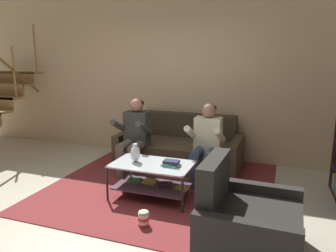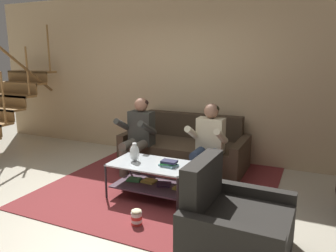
{
  "view_description": "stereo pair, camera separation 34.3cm",
  "coord_description": "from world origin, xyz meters",
  "px_view_note": "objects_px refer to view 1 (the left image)",
  "views": [
    {
      "loc": [
        1.91,
        -3.12,
        1.82
      ],
      "look_at": [
        0.47,
        0.84,
        0.9
      ],
      "focal_mm": 35.0,
      "sensor_mm": 36.0,
      "label": 1
    },
    {
      "loc": [
        2.23,
        -2.99,
        1.82
      ],
      "look_at": [
        0.47,
        0.84,
        0.9
      ],
      "focal_mm": 35.0,
      "sensor_mm": 36.0,
      "label": 2
    }
  ],
  "objects_px": {
    "couch": "(180,150)",
    "book_stack": "(171,163)",
    "armchair": "(246,224)",
    "person_seated_left": "(134,133)",
    "person_seated_right": "(206,140)",
    "vase": "(135,153)",
    "popcorn_tub": "(144,218)",
    "coffee_table": "(153,175)"
  },
  "relations": [
    {
      "from": "person_seated_left",
      "to": "popcorn_tub",
      "type": "bearing_deg",
      "value": -61.15
    },
    {
      "from": "armchair",
      "to": "coffee_table",
      "type": "bearing_deg",
      "value": 147.2
    },
    {
      "from": "person_seated_left",
      "to": "popcorn_tub",
      "type": "distance_m",
      "value": 1.76
    },
    {
      "from": "vase",
      "to": "popcorn_tub",
      "type": "height_order",
      "value": "vase"
    },
    {
      "from": "person_seated_left",
      "to": "person_seated_right",
      "type": "bearing_deg",
      "value": -0.08
    },
    {
      "from": "person_seated_left",
      "to": "book_stack",
      "type": "relative_size",
      "value": 4.84
    },
    {
      "from": "couch",
      "to": "book_stack",
      "type": "bearing_deg",
      "value": -77.24
    },
    {
      "from": "person_seated_right",
      "to": "vase",
      "type": "xyz_separation_m",
      "value": [
        -0.76,
        -0.75,
        -0.06
      ]
    },
    {
      "from": "person_seated_right",
      "to": "popcorn_tub",
      "type": "distance_m",
      "value": 1.59
    },
    {
      "from": "couch",
      "to": "person_seated_right",
      "type": "relative_size",
      "value": 1.72
    },
    {
      "from": "person_seated_left",
      "to": "popcorn_tub",
      "type": "height_order",
      "value": "person_seated_left"
    },
    {
      "from": "couch",
      "to": "person_seated_right",
      "type": "bearing_deg",
      "value": -45.27
    },
    {
      "from": "couch",
      "to": "coffee_table",
      "type": "height_order",
      "value": "couch"
    },
    {
      "from": "armchair",
      "to": "couch",
      "type": "bearing_deg",
      "value": 121.87
    },
    {
      "from": "couch",
      "to": "vase",
      "type": "distance_m",
      "value": 1.37
    },
    {
      "from": "person_seated_right",
      "to": "popcorn_tub",
      "type": "height_order",
      "value": "person_seated_right"
    },
    {
      "from": "person_seated_left",
      "to": "vase",
      "type": "bearing_deg",
      "value": -63.39
    },
    {
      "from": "couch",
      "to": "book_stack",
      "type": "relative_size",
      "value": 8.23
    },
    {
      "from": "armchair",
      "to": "popcorn_tub",
      "type": "distance_m",
      "value": 1.11
    },
    {
      "from": "couch",
      "to": "vase",
      "type": "xyz_separation_m",
      "value": [
        -0.19,
        -1.32,
        0.3
      ]
    },
    {
      "from": "couch",
      "to": "armchair",
      "type": "height_order",
      "value": "armchair"
    },
    {
      "from": "person_seated_right",
      "to": "armchair",
      "type": "relative_size",
      "value": 1.19
    },
    {
      "from": "coffee_table",
      "to": "book_stack",
      "type": "distance_m",
      "value": 0.32
    },
    {
      "from": "person_seated_right",
      "to": "couch",
      "type": "bearing_deg",
      "value": 134.73
    },
    {
      "from": "person_seated_right",
      "to": "armchair",
      "type": "xyz_separation_m",
      "value": [
        0.76,
        -1.56,
        -0.35
      ]
    },
    {
      "from": "coffee_table",
      "to": "popcorn_tub",
      "type": "height_order",
      "value": "coffee_table"
    },
    {
      "from": "vase",
      "to": "armchair",
      "type": "relative_size",
      "value": 0.25
    },
    {
      "from": "person_seated_right",
      "to": "armchair",
      "type": "bearing_deg",
      "value": -64.05
    },
    {
      "from": "person_seated_right",
      "to": "coffee_table",
      "type": "bearing_deg",
      "value": -125.25
    },
    {
      "from": "person_seated_right",
      "to": "vase",
      "type": "height_order",
      "value": "person_seated_right"
    },
    {
      "from": "person_seated_left",
      "to": "book_stack",
      "type": "distance_m",
      "value": 1.15
    },
    {
      "from": "coffee_table",
      "to": "book_stack",
      "type": "height_order",
      "value": "book_stack"
    },
    {
      "from": "armchair",
      "to": "person_seated_left",
      "type": "bearing_deg",
      "value": 140.44
    },
    {
      "from": "couch",
      "to": "popcorn_tub",
      "type": "relative_size",
      "value": 10.74
    },
    {
      "from": "couch",
      "to": "coffee_table",
      "type": "distance_m",
      "value": 1.31
    },
    {
      "from": "vase",
      "to": "armchair",
      "type": "height_order",
      "value": "armchair"
    },
    {
      "from": "couch",
      "to": "coffee_table",
      "type": "relative_size",
      "value": 1.94
    },
    {
      "from": "person_seated_right",
      "to": "popcorn_tub",
      "type": "relative_size",
      "value": 6.23
    },
    {
      "from": "book_stack",
      "to": "popcorn_tub",
      "type": "height_order",
      "value": "book_stack"
    },
    {
      "from": "coffee_table",
      "to": "vase",
      "type": "xyz_separation_m",
      "value": [
        -0.23,
        -0.01,
        0.27
      ]
    },
    {
      "from": "couch",
      "to": "person_seated_left",
      "type": "distance_m",
      "value": 0.88
    },
    {
      "from": "armchair",
      "to": "person_seated_right",
      "type": "bearing_deg",
      "value": 115.95
    }
  ]
}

